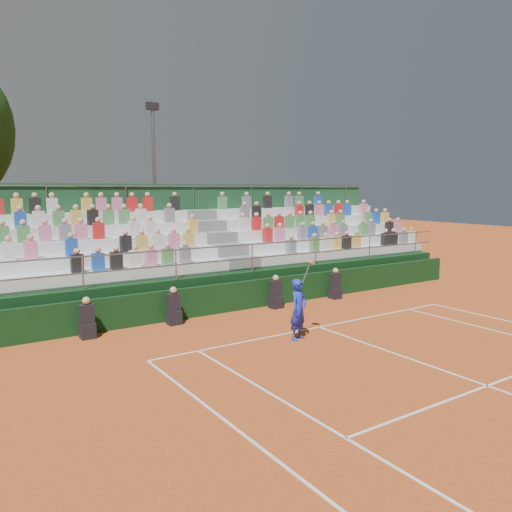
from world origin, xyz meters
TOP-DOWN VIEW (x-y plane):
  - ground at (0.00, 0.00)m, footprint 90.00×90.00m
  - courtside_wall at (0.00, 3.20)m, footprint 20.00×0.15m
  - line_officials at (-1.57, 2.75)m, footprint 9.75×0.40m
  - grandstand at (-0.01, 6.44)m, footprint 20.00×5.20m
  - tennis_player at (-1.30, -0.62)m, footprint 0.90×0.61m
  - floodlight_mast at (-0.34, 12.02)m, footprint 0.60×0.25m

SIDE VIEW (x-z plane):
  - ground at x=0.00m, z-range 0.00..0.00m
  - line_officials at x=-1.57m, z-range -0.12..1.07m
  - courtside_wall at x=0.00m, z-range 0.00..1.00m
  - tennis_player at x=-1.30m, z-range -0.25..1.97m
  - grandstand at x=-0.01m, z-range -1.11..3.29m
  - floodlight_mast at x=-0.34m, z-range 0.68..8.97m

